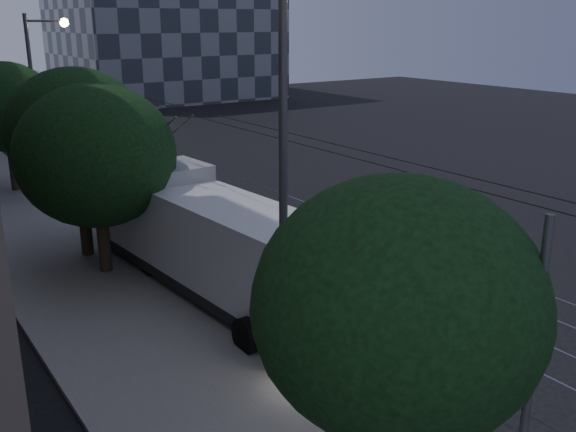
# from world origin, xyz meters

# --- Properties ---
(ground) EXTENTS (120.00, 120.00, 0.00)m
(ground) POSITION_xyz_m (0.00, 0.00, 0.00)
(ground) COLOR black
(ground) RESTS_ON ground
(tram_rails) EXTENTS (4.52, 90.00, 0.02)m
(tram_rails) POSITION_xyz_m (2.50, 20.00, 0.01)
(tram_rails) COLOR gray
(tram_rails) RESTS_ON ground
(overhead_wires) EXTENTS (2.23, 90.00, 6.00)m
(overhead_wires) POSITION_xyz_m (-4.97, 20.00, 3.47)
(overhead_wires) COLOR black
(overhead_wires) RESTS_ON ground
(trolleybus) EXTENTS (3.47, 12.70, 5.63)m
(trolleybus) POSITION_xyz_m (-4.10, 2.45, 1.74)
(trolleybus) COLOR silver
(trolleybus) RESTS_ON ground
(pickup_silver) EXTENTS (4.60, 6.60, 1.67)m
(pickup_silver) POSITION_xyz_m (-3.23, 8.00, 0.84)
(pickup_silver) COLOR gray
(pickup_silver) RESTS_ON ground
(car_white_a) EXTENTS (2.54, 4.81, 1.56)m
(car_white_a) POSITION_xyz_m (-3.72, 15.79, 0.78)
(car_white_a) COLOR silver
(car_white_a) RESTS_ON ground
(car_white_b) EXTENTS (3.17, 4.86, 1.31)m
(car_white_b) POSITION_xyz_m (-2.70, 23.88, 0.65)
(car_white_b) COLOR silver
(car_white_b) RESTS_ON ground
(car_white_c) EXTENTS (3.02, 4.46, 1.39)m
(car_white_c) POSITION_xyz_m (-3.33, 29.00, 0.70)
(car_white_c) COLOR silver
(car_white_c) RESTS_ON ground
(car_white_d) EXTENTS (2.43, 4.04, 1.29)m
(car_white_d) POSITION_xyz_m (-2.70, 34.20, 0.64)
(car_white_d) COLOR #BDBCC1
(car_white_d) RESTS_ON ground
(tree_0) EXTENTS (4.68, 4.68, 6.38)m
(tree_0) POSITION_xyz_m (-6.50, -8.33, 4.26)
(tree_0) COLOR #30231B
(tree_0) RESTS_ON ground
(tree_1) EXTENTS (5.34, 5.34, 6.66)m
(tree_1) POSITION_xyz_m (-6.50, 6.00, 4.25)
(tree_1) COLOR #30231B
(tree_1) RESTS_ON ground
(tree_2) EXTENTS (4.93, 4.93, 7.06)m
(tree_2) POSITION_xyz_m (-6.50, 8.00, 4.82)
(tree_2) COLOR #30231B
(tree_2) RESTS_ON ground
(tree_3) EXTENTS (4.97, 4.97, 6.66)m
(tree_3) POSITION_xyz_m (-6.50, 19.59, 4.41)
(tree_3) COLOR #30231B
(tree_3) RESTS_ON ground
(streetlamp_near) EXTENTS (2.39, 0.44, 9.85)m
(streetlamp_near) POSITION_xyz_m (-4.83, -3.28, 5.94)
(streetlamp_near) COLOR #525255
(streetlamp_near) RESTS_ON ground
(streetlamp_far) EXTENTS (2.19, 0.44, 8.90)m
(streetlamp_far) POSITION_xyz_m (-4.80, 19.17, 5.42)
(streetlamp_far) COLOR #525255
(streetlamp_far) RESTS_ON ground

